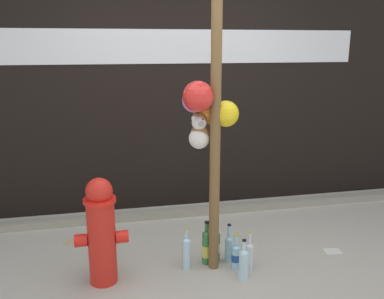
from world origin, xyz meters
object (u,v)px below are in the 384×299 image
(memorial_post, at_px, (209,90))
(bottle_5, at_px, (249,255))
(bottle_0, at_px, (217,245))
(bottle_2, at_px, (236,255))
(fire_hydrant, at_px, (101,231))
(bottle_6, at_px, (243,263))
(bottle_1, at_px, (207,247))
(bottle_4, at_px, (186,252))
(bottle_3, at_px, (229,247))

(memorial_post, height_order, bottle_5, memorial_post)
(bottle_0, distance_m, bottle_2, 0.20)
(fire_hydrant, xyz_separation_m, bottle_6, (1.10, -0.20, -0.30))
(fire_hydrant, relative_size, bottle_1, 2.24)
(memorial_post, relative_size, bottle_5, 7.60)
(memorial_post, xyz_separation_m, bottle_4, (-0.18, -0.00, -1.35))
(bottle_4, relative_size, bottle_6, 1.07)
(memorial_post, bearing_deg, bottle_4, -179.42)
(bottle_0, relative_size, bottle_6, 1.12)
(bottle_0, xyz_separation_m, bottle_3, (0.10, -0.03, -0.01))
(memorial_post, height_order, bottle_4, memorial_post)
(bottle_2, height_order, bottle_6, bottle_6)
(fire_hydrant, distance_m, bottle_2, 1.13)
(bottle_6, bearing_deg, memorial_post, 132.08)
(memorial_post, height_order, bottle_2, memorial_post)
(bottle_1, bearing_deg, bottle_5, -30.01)
(bottle_0, height_order, bottle_5, bottle_0)
(bottle_1, xyz_separation_m, bottle_4, (-0.19, -0.05, -0.00))
(memorial_post, distance_m, fire_hydrant, 1.37)
(bottle_0, bearing_deg, bottle_3, -17.60)
(memorial_post, bearing_deg, bottle_5, -23.07)
(bottle_0, relative_size, bottle_5, 1.10)
(bottle_0, distance_m, bottle_6, 0.35)
(bottle_0, distance_m, bottle_3, 0.11)
(fire_hydrant, relative_size, bottle_4, 2.35)
(memorial_post, xyz_separation_m, bottle_1, (0.00, 0.05, -1.35))
(bottle_2, relative_size, bottle_4, 0.86)
(bottle_1, relative_size, bottle_5, 1.10)
(fire_hydrant, xyz_separation_m, bottle_1, (0.87, 0.11, -0.28))
(bottle_0, relative_size, bottle_1, 1.00)
(memorial_post, height_order, bottle_6, memorial_post)
(bottle_3, distance_m, bottle_5, 0.22)
(bottle_3, height_order, bottle_4, bottle_4)
(bottle_1, bearing_deg, bottle_0, 14.19)
(bottle_3, relative_size, bottle_6, 1.01)
(memorial_post, xyz_separation_m, bottle_5, (0.32, -0.14, -1.36))
(bottle_1, distance_m, bottle_5, 0.37)
(bottle_0, distance_m, bottle_5, 0.31)
(bottle_4, bearing_deg, bottle_2, -12.11)
(bottle_6, bearing_deg, bottle_3, 96.21)
(fire_hydrant, distance_m, bottle_1, 0.92)
(bottle_3, distance_m, bottle_6, 0.30)
(bottle_6, bearing_deg, bottle_2, 93.43)
(bottle_0, xyz_separation_m, bottle_2, (0.12, -0.16, -0.03))
(memorial_post, relative_size, bottle_2, 8.36)
(bottle_0, bearing_deg, bottle_2, -52.45)
(fire_hydrant, height_order, bottle_3, fire_hydrant)
(fire_hydrant, distance_m, bottle_0, 1.01)
(fire_hydrant, distance_m, bottle_4, 0.74)
(fire_hydrant, xyz_separation_m, bottle_4, (0.68, 0.06, -0.29))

